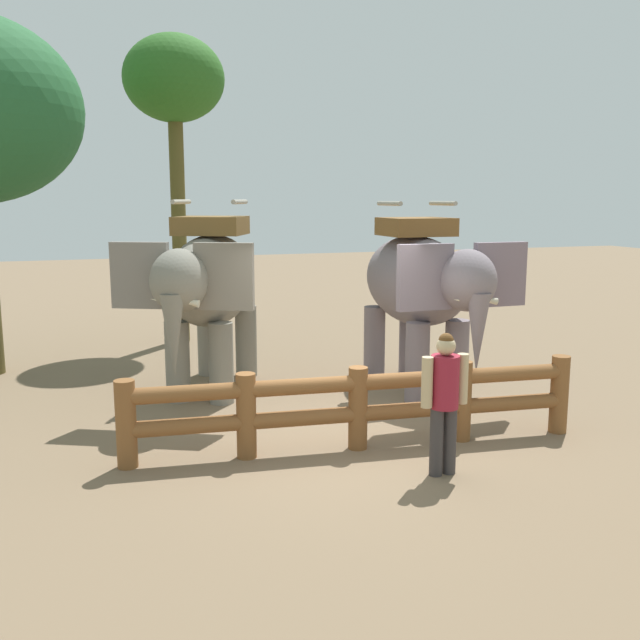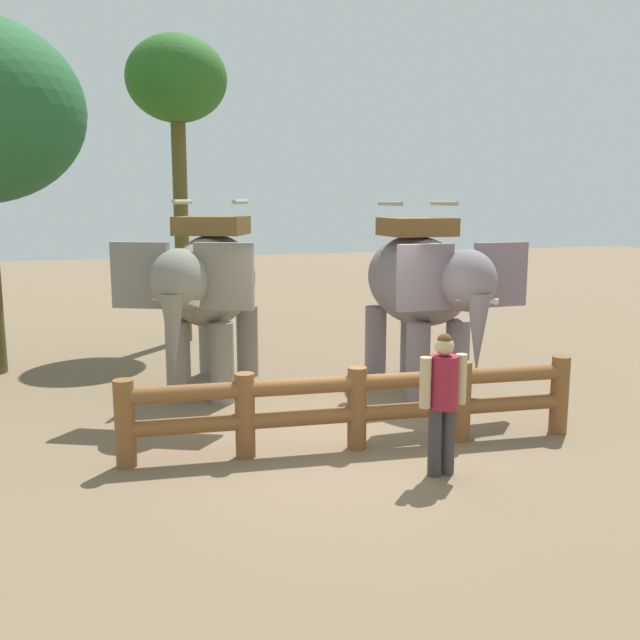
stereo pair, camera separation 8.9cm
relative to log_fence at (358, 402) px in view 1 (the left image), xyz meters
The scene contains 6 objects.
ground_plane 0.62m from the log_fence, 90.00° to the left, with size 60.00×60.00×0.00m, color brown.
log_fence is the anchor object (origin of this frame).
elephant_near_left 3.67m from the log_fence, 111.65° to the left, with size 2.80×3.64×3.09m.
elephant_center 3.20m from the log_fence, 48.68° to the left, with size 2.04×3.55×3.07m.
tourist_woman_in_black 1.30m from the log_fence, 61.02° to the right, with size 0.58×0.33×1.65m.
tree_back_center 9.01m from the log_fence, 98.76° to the left, with size 2.10×2.10×6.46m.
Camera 1 is at (-3.16, -8.02, 3.12)m, focal length 39.45 mm.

